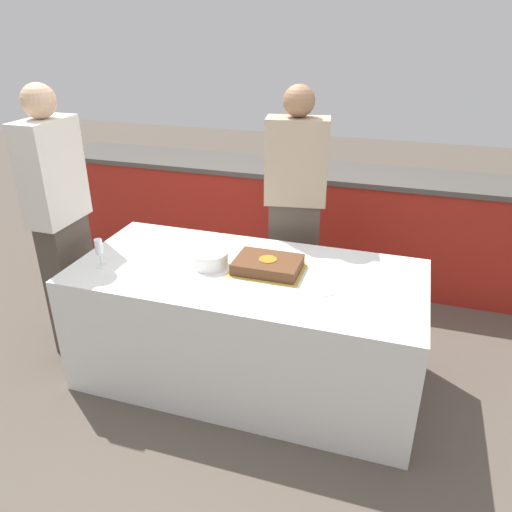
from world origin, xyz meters
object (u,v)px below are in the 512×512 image
cake (268,265)px  person_seated_left (61,222)px  wine_glass (99,249)px  person_cutting_cake (295,211)px  plate_stack (210,259)px

cake → person_seated_left: size_ratio=0.24×
cake → wine_glass: wine_glass is taller
wine_glass → person_cutting_cake: 1.28m
cake → wine_glass: bearing=-165.5°
person_cutting_cake → person_seated_left: (-1.33, -0.68, 0.02)m
person_cutting_cake → plate_stack: bearing=54.7°
plate_stack → person_seated_left: (-1.00, 0.01, 0.10)m
cake → person_cutting_cake: size_ratio=0.24×
plate_stack → cake: bearing=8.3°
person_cutting_cake → person_seated_left: person_seated_left is taller
wine_glass → person_seated_left: (-0.40, 0.20, 0.04)m
plate_stack → person_seated_left: person_seated_left is taller
cake → plate_stack: bearing=-171.7°
cake → person_seated_left: person_seated_left is taller
person_cutting_cake → wine_glass: bearing=33.9°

